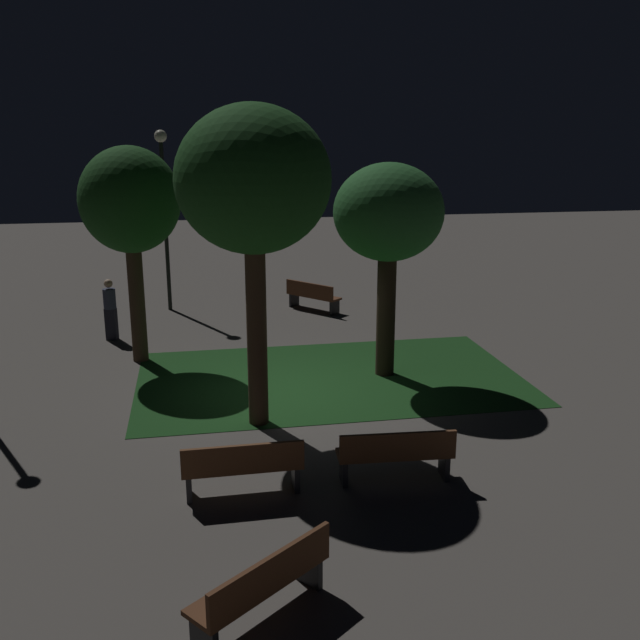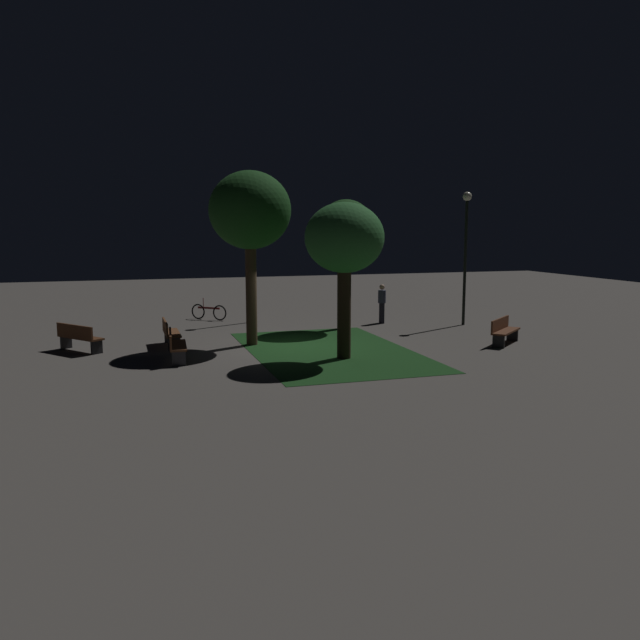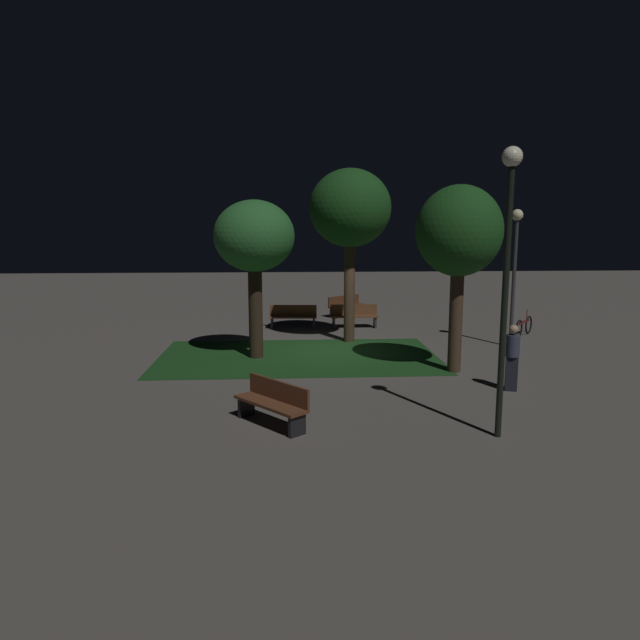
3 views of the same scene
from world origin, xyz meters
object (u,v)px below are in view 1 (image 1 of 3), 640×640
Objects in this scene: bench_by_lamp at (264,583)px; tree_back_right at (253,184)px; pedestrian at (110,308)px; tree_right_canopy at (388,216)px; tree_back_left at (130,203)px; bench_corner at (396,453)px; bench_near_trees at (312,295)px; lamp_post_path_center at (164,193)px; bench_front_right at (243,466)px.

tree_back_right is at bearing 85.26° from bench_by_lamp.
pedestrian reaches higher than bench_by_lamp.
tree_right_canopy is 5.80m from tree_back_left.
tree_back_right is at bearing -60.07° from tree_back_left.
pedestrian is at bearing 114.10° from tree_back_left.
bench_corner is 1.13× the size of pedestrian.
bench_near_trees is 0.29× the size of tree_back_right.
tree_back_right reaches higher than bench_by_lamp.
lamp_post_path_center is at bearing 107.57° from bench_corner.
bench_front_right and bench_by_lamp have the same top height.
bench_by_lamp is (0.03, -2.83, 0.00)m from bench_front_right.
bench_by_lamp is 0.37× the size of tree_right_canopy.
bench_near_trees is 9.37m from tree_back_right.
tree_right_canopy is at bearing 54.19° from bench_front_right.
tree_back_right is at bearing -78.48° from lamp_post_path_center.
tree_right_canopy is 2.89× the size of pedestrian.
tree_back_right is 9.29m from lamp_post_path_center.
lamp_post_path_center is 3.30× the size of pedestrian.
pedestrian is at bearing -159.79° from bench_near_trees.
bench_near_trees is at bearing 96.07° from tree_right_canopy.
tree_back_left is at bearing 160.03° from tree_right_canopy.
pedestrian reaches higher than bench_near_trees.
tree_back_right is (0.48, 2.67, 3.93)m from bench_front_right.
bench_front_right is 1.05× the size of bench_by_lamp.
tree_back_left is 0.87× the size of tree_back_right.
bench_corner is 10.84m from bench_near_trees.
tree_back_left is at bearing -140.50° from bench_near_trees.
lamp_post_path_center is (0.57, 4.87, -0.18)m from tree_back_left.
lamp_post_path_center reaches higher than bench_by_lamp.
bench_corner is at bearing -92.83° from bench_near_trees.
bench_near_trees is at bearing 20.21° from pedestrian.
bench_front_right is 0.34× the size of lamp_post_path_center.
tree_right_canopy is 0.94× the size of tree_back_left.
tree_back_left is at bearing -65.90° from pedestrian.
tree_back_left is 4.91m from lamp_post_path_center.
tree_back_right is (-1.87, 2.67, 3.93)m from bench_corner.
bench_front_right is at bearing -180.00° from bench_corner.
bench_near_trees is 0.98× the size of bench_by_lamp.
bench_by_lamp is 8.99m from tree_right_canopy.
pedestrian is at bearing 148.43° from tree_right_canopy.
tree_back_right is 1.08× the size of lamp_post_path_center.
bench_front_right is 7.83m from tree_back_left.
bench_corner is 8.71m from tree_back_left.
bench_corner is 12.68m from lamp_post_path_center.
bench_corner is 0.34× the size of lamp_post_path_center.
bench_by_lamp is 0.32× the size of lamp_post_path_center.
bench_near_trees is (2.89, 10.83, 0.00)m from bench_front_right.
bench_corner is (2.35, 0.00, 0.00)m from bench_front_right.
bench_front_right is 0.36× the size of tree_back_left.
bench_corner is at bearing 0.00° from bench_front_right.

